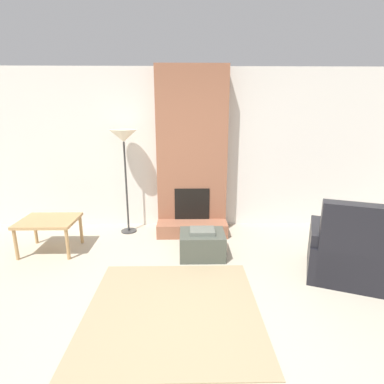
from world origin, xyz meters
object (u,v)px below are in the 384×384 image
armchair (355,255)px  floor_lamp_left (124,141)px  ottoman (202,244)px  side_table (49,223)px

armchair → floor_lamp_left: bearing=-5.6°
ottoman → side_table: side_table is taller
armchair → floor_lamp_left: size_ratio=0.74×
ottoman → side_table: bearing=174.6°
armchair → floor_lamp_left: floor_lamp_left is taller
side_table → armchair: bearing=-12.0°
armchair → side_table: (-3.87, 0.82, 0.11)m
side_table → floor_lamp_left: bearing=36.1°
ottoman → floor_lamp_left: (-1.17, 0.90, 1.30)m
side_table → floor_lamp_left: size_ratio=0.46×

